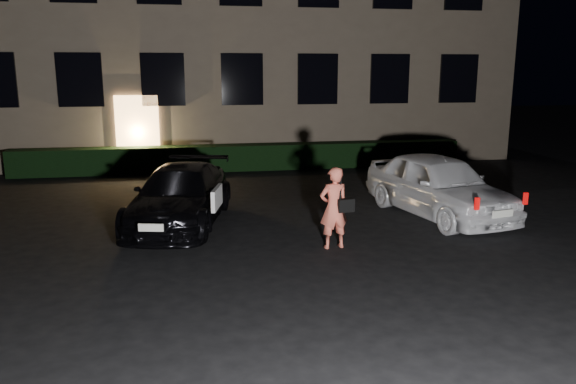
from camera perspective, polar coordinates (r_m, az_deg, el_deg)
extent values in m
plane|color=black|center=(9.06, 2.54, -9.23)|extent=(80.00, 80.00, 0.00)
cube|color=brown|center=(23.44, -5.84, 18.83)|extent=(20.00, 8.00, 12.00)
cube|color=#E5A761|center=(19.34, -15.01, 5.76)|extent=(1.40, 0.10, 2.50)
cube|color=black|center=(19.44, -20.39, 10.63)|extent=(1.40, 0.10, 1.70)
cube|color=black|center=(19.17, -12.58, 11.08)|extent=(1.40, 0.10, 1.70)
cube|color=black|center=(19.25, -4.68, 11.33)|extent=(1.40, 0.10, 1.70)
cube|color=black|center=(19.67, 3.03, 11.38)|extent=(1.40, 0.10, 1.70)
cube|color=black|center=(20.42, 10.29, 11.23)|extent=(1.40, 0.10, 1.70)
cube|color=black|center=(21.46, 16.94, 10.95)|extent=(1.40, 0.10, 1.70)
cube|color=black|center=(19.03, -4.41, 3.54)|extent=(15.00, 0.70, 0.85)
imported|color=black|center=(12.48, -10.87, -0.38)|extent=(2.69, 4.62, 1.26)
cube|color=white|center=(11.49, -7.24, -0.58)|extent=(0.28, 0.89, 0.42)
cube|color=silver|center=(10.40, -13.75, -3.52)|extent=(0.46, 0.14, 0.14)
imported|color=white|center=(13.37, 15.02, 0.69)|extent=(2.53, 4.52, 1.45)
cube|color=red|center=(11.43, 18.66, -1.14)|extent=(0.10, 0.07, 0.24)
cube|color=red|center=(12.24, 22.99, -0.61)|extent=(0.10, 0.07, 0.24)
cube|color=silver|center=(11.84, 20.98, -2.06)|extent=(0.48, 0.14, 0.14)
imported|color=#E0644E|center=(10.59, 4.68, -1.61)|extent=(0.62, 0.46, 1.56)
cube|color=black|center=(10.56, 5.88, -1.36)|extent=(0.34, 0.19, 0.25)
cube|color=black|center=(10.47, 5.32, 0.52)|extent=(0.04, 0.06, 0.49)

